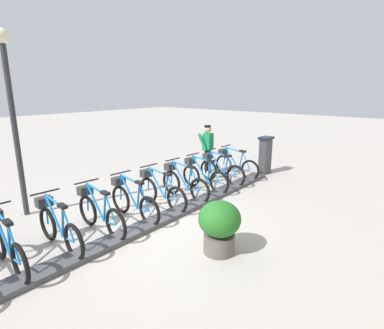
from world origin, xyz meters
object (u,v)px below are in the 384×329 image
Objects in this scene: bike_docked_5 at (132,200)px; bike_docked_6 at (99,212)px; planter_bush at (219,225)px; worker_near_rack at (208,147)px; bike_docked_2 at (203,175)px; payment_kiosk at (265,154)px; bike_docked_1 at (220,169)px; bike_docked_8 at (6,245)px; bike_docked_0 at (235,164)px; bike_docked_4 at (160,191)px; lamp_post at (10,99)px; bike_docked_7 at (58,226)px; bike_docked_3 at (183,182)px.

bike_docked_5 and bike_docked_6 have the same top height.
worker_near_rack is at bearing -50.81° from planter_bush.
worker_near_rack reaches higher than planter_bush.
bike_docked_5 is at bearing 90.00° from bike_docked_2.
worker_near_rack is (1.57, 1.22, 0.24)m from payment_kiosk.
bike_docked_6 is (0.00, 4.33, 0.00)m from bike_docked_1.
bike_docked_8 is at bearing 90.00° from bike_docked_1.
bike_docked_6 is 1.00× the size of bike_docked_8.
bike_docked_4 is (0.00, 3.47, 0.00)m from bike_docked_0.
bike_docked_8 is at bearing 151.48° from lamp_post.
lamp_post is (2.09, 2.33, 2.23)m from bike_docked_4.
bike_docked_0 and bike_docked_5 have the same top height.
worker_near_rack is at bearing -57.31° from bike_docked_2.
bike_docked_7 is 3.07m from lamp_post.
planter_bush is at bearing 132.62° from bike_docked_2.
bike_docked_1 is at bearing -90.00° from bike_docked_8.
bike_docked_7 is (0.00, 6.07, 0.00)m from bike_docked_0.
bike_docked_7 is (0.00, 4.33, 0.00)m from bike_docked_2.
bike_docked_5 is 4.30m from worker_near_rack.
worker_near_rack is (1.00, -0.69, 0.48)m from bike_docked_1.
bike_docked_6 is 3.12m from lamp_post.
lamp_post is at bearing 68.73° from payment_kiosk.
bike_docked_4 is 1.00× the size of bike_docked_6.
bike_docked_4 is at bearing 90.00° from bike_docked_2.
lamp_post is at bearing 62.80° from bike_docked_2.
bike_docked_3 is 2.66m from worker_near_rack.
bike_docked_6 is 2.53m from planter_bush.
bike_docked_1 is at bearing -90.00° from bike_docked_2.
planter_bush is at bearing -161.46° from lamp_post.
lamp_post is (2.09, 4.07, 2.23)m from bike_docked_2.
bike_docked_4 is at bearing -19.49° from planter_bush.
worker_near_rack is 0.41× the size of lamp_post.
lamp_post is at bearing 70.19° from bike_docked_0.
bike_docked_8 is (0.00, 4.33, 0.00)m from bike_docked_3.
worker_near_rack reaches higher than bike_docked_6.
bike_docked_3 is at bearing -90.00° from bike_docked_4.
payment_kiosk reaches higher than bike_docked_6.
payment_kiosk is 0.77× the size of worker_near_rack.
bike_docked_3 is (0.00, 2.60, 0.00)m from bike_docked_0.
bike_docked_2 is 1.00× the size of bike_docked_3.
bike_docked_3 is at bearing 81.07° from payment_kiosk.
bike_docked_0 is 1.00× the size of bike_docked_5.
bike_docked_1 is 1.04× the size of worker_near_rack.
bike_docked_1 is 5.20m from bike_docked_7.
bike_docked_5 is 1.73m from bike_docked_7.
bike_docked_7 reaches higher than planter_bush.
payment_kiosk is 7.13m from bike_docked_7.
bike_docked_6 is at bearing 101.24° from worker_near_rack.
bike_docked_7 is at bearing 85.40° from payment_kiosk.
planter_bush is (-2.37, -0.03, 0.11)m from bike_docked_5.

